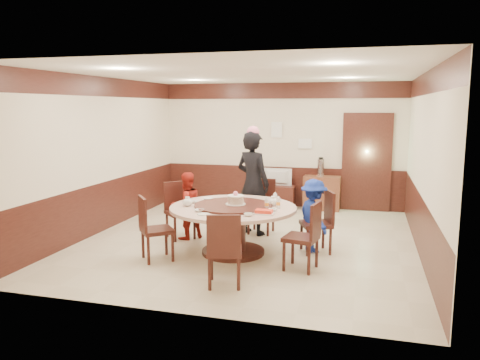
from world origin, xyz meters
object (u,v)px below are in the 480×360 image
(banquet_table, at_px, (233,220))
(birthday_cake, at_px, (236,200))
(shrimp_platter, at_px, (264,212))
(person_red, at_px, (186,206))
(television, at_px, (276,177))
(tv_stand, at_px, (276,196))
(person_blue, at_px, (314,216))
(side_cabinet, at_px, (322,193))
(thermos, at_px, (321,168))
(person_standing, at_px, (253,183))

(banquet_table, xyz_separation_m, birthday_cake, (0.04, 0.01, 0.32))
(shrimp_platter, bearing_deg, person_red, 148.16)
(birthday_cake, height_order, television, birthday_cake)
(tv_stand, bearing_deg, birthday_cake, -89.41)
(person_blue, xyz_separation_m, birthday_cake, (-1.15, -0.43, 0.28))
(person_blue, bearing_deg, banquet_table, 78.73)
(banquet_table, xyz_separation_m, person_blue, (1.19, 0.45, 0.04))
(shrimp_platter, bearing_deg, side_cabinet, 83.53)
(banquet_table, bearing_deg, tv_stand, 90.02)
(television, bearing_deg, banquet_table, 92.77)
(birthday_cake, relative_size, thermos, 0.82)
(person_standing, bearing_deg, shrimp_platter, 134.15)
(side_cabinet, distance_m, thermos, 0.57)
(television, relative_size, thermos, 1.77)
(person_red, relative_size, television, 1.73)
(tv_stand, bearing_deg, television, 0.00)
(banquet_table, xyz_separation_m, tv_stand, (-0.00, 3.52, -0.28))
(shrimp_platter, xyz_separation_m, side_cabinet, (0.45, 3.94, -0.40))
(person_standing, relative_size, tv_stand, 2.17)
(banquet_table, distance_m, person_red, 1.17)
(person_blue, height_order, shrimp_platter, person_blue)
(person_standing, height_order, television, person_standing)
(person_blue, bearing_deg, person_standing, 25.13)
(banquet_table, relative_size, birthday_cake, 6.25)
(television, bearing_deg, tv_stand, -0.00)
(shrimp_platter, bearing_deg, banquet_table, 145.62)
(person_standing, xyz_separation_m, shrimp_platter, (0.55, -1.60, -0.15))
(banquet_table, height_order, person_red, person_red)
(birthday_cake, distance_m, side_cabinet, 3.70)
(side_cabinet, bearing_deg, tv_stand, -178.31)
(birthday_cake, height_order, thermos, thermos)
(banquet_table, height_order, thermos, thermos)
(person_red, height_order, person_blue, person_red)
(side_cabinet, xyz_separation_m, thermos, (-0.04, 0.00, 0.56))
(birthday_cake, relative_size, tv_stand, 0.37)
(tv_stand, xyz_separation_m, thermos, (0.98, 0.03, 0.69))
(birthday_cake, height_order, tv_stand, birthday_cake)
(person_standing, distance_m, person_blue, 1.44)
(person_red, height_order, thermos, person_red)
(tv_stand, distance_m, side_cabinet, 1.03)
(person_blue, height_order, birthday_cake, person_blue)
(birthday_cake, distance_m, thermos, 3.66)
(tv_stand, distance_m, thermos, 1.20)
(person_standing, bearing_deg, television, -64.59)
(person_red, xyz_separation_m, side_cabinet, (2.03, 2.96, -0.21))
(birthday_cake, xyz_separation_m, side_cabinet, (0.98, 3.54, -0.48))
(person_red, distance_m, side_cabinet, 3.60)
(person_red, height_order, television, person_red)
(banquet_table, height_order, person_standing, person_standing)
(side_cabinet, bearing_deg, television, -178.31)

